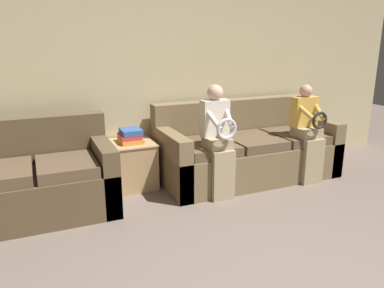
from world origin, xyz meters
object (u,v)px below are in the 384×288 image
child_right_seated (308,130)px  side_shelf (131,164)px  child_left_seated (218,137)px  book_stack (130,136)px  couch_main (246,151)px  couch_side (36,181)px

child_right_seated → side_shelf: size_ratio=2.14×
child_left_seated → side_shelf: child_left_seated is taller
side_shelf → book_stack: book_stack is taller
couch_main → child_right_seated: 0.78m
book_stack → couch_side: bearing=-164.6°
couch_side → side_shelf: bearing=16.1°
side_shelf → book_stack: size_ratio=1.90×
couch_main → book_stack: bearing=171.6°
couch_main → child_right_seated: (0.60, -0.41, 0.30)m
couch_main → couch_side: couch_main is taller
child_left_seated → couch_main: bearing=33.9°
couch_side → side_shelf: (1.02, 0.30, -0.05)m
couch_side → book_stack: couch_side is taller
couch_main → child_left_seated: 0.79m
child_right_seated → side_shelf: child_right_seated is taller
side_shelf → book_stack: 0.34m
child_left_seated → side_shelf: size_ratio=2.25×
book_stack → child_right_seated: bearing=-17.1°
side_shelf → couch_main: bearing=-8.9°
couch_side → book_stack: 1.10m
child_left_seated → child_right_seated: (1.19, -0.00, -0.04)m
side_shelf → book_stack: (0.00, -0.01, 0.33)m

